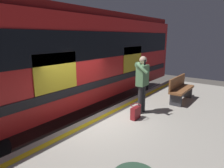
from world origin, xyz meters
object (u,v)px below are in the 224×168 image
object	(u,v)px
train_carriage	(73,55)
handbag	(136,112)
bench	(180,88)
passenger	(142,80)

from	to	relation	value
train_carriage	handbag	xyz separation A→B (m)	(0.75, 3.28, -1.40)
train_carriage	bench	xyz separation A→B (m)	(-1.60, 3.76, -1.11)
train_carriage	passenger	size ratio (longest dim) A/B	6.64
handbag	bench	world-z (taller)	bench
handbag	bench	xyz separation A→B (m)	(-2.35, 0.48, 0.29)
passenger	bench	bearing A→B (deg)	162.04
train_carriage	passenger	bearing A→B (deg)	86.15
passenger	bench	world-z (taller)	passenger
train_carriage	bench	distance (m)	4.23
train_carriage	passenger	distance (m)	3.22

